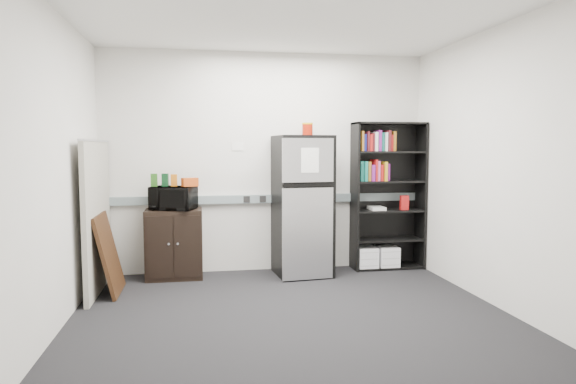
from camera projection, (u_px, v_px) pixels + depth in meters
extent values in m
plane|color=black|center=(291.00, 313.00, 4.78)|extent=(4.00, 4.00, 0.00)
cube|color=silver|center=(266.00, 163.00, 6.38)|extent=(4.00, 0.02, 2.70)
cube|color=silver|center=(492.00, 167.00, 5.00)|extent=(0.02, 3.50, 2.70)
cube|color=silver|center=(57.00, 170.00, 4.32)|extent=(0.02, 3.50, 2.70)
cube|color=white|center=(291.00, 16.00, 4.54)|extent=(4.00, 3.50, 0.02)
cube|color=gray|center=(266.00, 199.00, 6.39)|extent=(3.92, 0.05, 0.10)
cube|color=white|center=(238.00, 146.00, 6.30)|extent=(0.14, 0.00, 0.10)
cube|color=black|center=(355.00, 197.00, 6.42)|extent=(0.02, 0.34, 1.85)
cube|color=black|center=(420.00, 195.00, 6.56)|extent=(0.02, 0.34, 1.85)
cube|color=black|center=(383.00, 195.00, 6.65)|extent=(0.90, 0.02, 1.85)
cube|color=black|center=(389.00, 123.00, 6.41)|extent=(0.90, 0.34, 0.02)
cube|color=black|center=(387.00, 266.00, 6.57)|extent=(0.85, 0.32, 0.03)
cube|color=black|center=(387.00, 239.00, 6.54)|extent=(0.85, 0.32, 0.03)
cube|color=black|center=(388.00, 211.00, 6.51)|extent=(0.85, 0.32, 0.02)
cube|color=black|center=(388.00, 181.00, 6.47)|extent=(0.85, 0.32, 0.02)
cube|color=black|center=(389.00, 152.00, 6.44)|extent=(0.85, 0.32, 0.02)
cube|color=white|center=(366.00, 257.00, 6.50)|extent=(0.25, 0.30, 0.25)
cube|color=white|center=(387.00, 256.00, 6.55)|extent=(0.25, 0.30, 0.25)
cube|color=gray|center=(97.00, 217.00, 5.45)|extent=(0.05, 1.30, 1.60)
cube|color=#B2B2B7|center=(95.00, 141.00, 5.38)|extent=(0.06, 1.30, 0.02)
cube|color=black|center=(174.00, 244.00, 6.03)|extent=(0.65, 0.41, 0.82)
cube|color=black|center=(159.00, 248.00, 5.80)|extent=(0.30, 0.01, 0.72)
cube|color=black|center=(187.00, 247.00, 5.85)|extent=(0.30, 0.01, 0.72)
cylinder|color=#B2B2B7|center=(169.00, 244.00, 5.80)|extent=(0.02, 0.02, 0.02)
cylinder|color=#B2B2B7|center=(178.00, 244.00, 5.82)|extent=(0.02, 0.02, 0.02)
imported|color=black|center=(173.00, 198.00, 5.96)|extent=(0.57, 0.48, 0.27)
cube|color=#275C1A|center=(154.00, 180.00, 5.94)|extent=(0.07, 0.06, 0.15)
cube|color=#0C3719|center=(165.00, 180.00, 5.97)|extent=(0.08, 0.06, 0.15)
cube|color=#C46612|center=(174.00, 180.00, 5.98)|extent=(0.07, 0.05, 0.14)
cube|color=#B84412|center=(190.00, 182.00, 5.97)|extent=(0.20, 0.16, 0.10)
cube|color=black|center=(302.00, 206.00, 6.18)|extent=(0.69, 0.69, 1.66)
cube|color=#B6B5BA|center=(308.00, 160.00, 5.81)|extent=(0.60, 0.08, 0.50)
cube|color=#B6B5BA|center=(308.00, 234.00, 5.88)|extent=(0.60, 0.08, 1.06)
cube|color=black|center=(308.00, 185.00, 5.82)|extent=(0.60, 0.06, 0.03)
cube|color=white|center=(310.00, 160.00, 5.80)|extent=(0.21, 0.02, 0.28)
cube|color=black|center=(302.00, 136.00, 6.11)|extent=(0.69, 0.69, 0.02)
cylinder|color=#9C1807|center=(307.00, 129.00, 6.23)|extent=(0.13, 0.13, 0.16)
cylinder|color=gold|center=(307.00, 122.00, 6.22)|extent=(0.13, 0.13, 0.02)
cube|color=black|center=(109.00, 253.00, 5.39)|extent=(0.23, 0.67, 0.84)
cube|color=beige|center=(111.00, 253.00, 5.40)|extent=(0.17, 0.57, 0.71)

